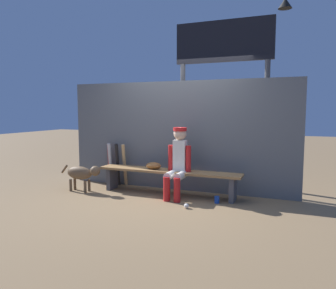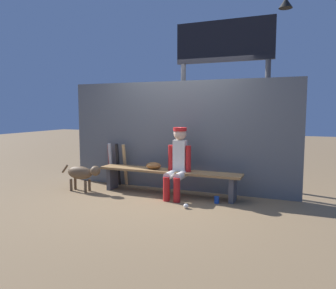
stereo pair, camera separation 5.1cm
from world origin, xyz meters
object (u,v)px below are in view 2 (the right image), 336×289
player_seated (178,160)px  dog (82,173)px  bat_aluminum_black (118,164)px  scoreboard (227,62)px  baseball_glove (154,166)px  bat_aluminum_red (110,164)px  cup_on_bench (173,166)px  cup_on_ground (217,200)px  bat_aluminum_silver (111,164)px  baseball (186,206)px  dugout_bench (168,175)px  bat_wood_tan (125,165)px

player_seated → dog: player_seated is taller
bat_aluminum_black → scoreboard: (1.94, 0.85, 1.98)m
baseball_glove → bat_aluminum_red: bat_aluminum_red is taller
cup_on_bench → cup_on_ground: bearing=-17.4°
baseball_glove → bat_aluminum_silver: (-1.06, 0.26, -0.08)m
player_seated → baseball: 0.88m
dugout_bench → baseball_glove: size_ratio=9.22×
dugout_bench → player_seated: size_ratio=2.16×
dugout_bench → baseball_glove: bearing=180.0°
scoreboard → dog: scoreboard is taller
bat_aluminum_silver → baseball_glove: bearing=-14.0°
dugout_bench → bat_wood_tan: (-1.04, 0.30, 0.07)m
bat_aluminum_red → dog: (-0.14, -0.71, -0.07)m
bat_aluminum_red → cup_on_ground: bat_aluminum_red is taller
bat_wood_tan → dog: 0.85m
bat_aluminum_black → scoreboard: size_ratio=0.24×
dugout_bench → player_seated: bearing=-25.7°
cup_on_ground → baseball: bearing=-128.5°
baseball_glove → cup_on_bench: (0.34, 0.08, -0.01)m
baseball_glove → bat_aluminum_black: (-0.90, 0.28, -0.08)m
dugout_bench → dog: dog is taller
baseball → cup_on_bench: 0.99m
cup_on_ground → scoreboard: (-0.17, 1.33, 2.34)m
baseball → dugout_bench: bearing=131.0°
bat_aluminum_silver → baseball: size_ratio=11.27×
dog → baseball_glove: bearing=16.8°
dugout_bench → bat_wood_tan: size_ratio=3.11×
dugout_bench → baseball: size_ratio=34.87×
bat_aluminum_silver → cup_on_ground: (2.26, -0.46, -0.36)m
dugout_bench → scoreboard: (0.76, 1.13, 2.05)m
bat_aluminum_red → cup_on_ground: size_ratio=7.34×
cup_on_ground → scoreboard: size_ratio=0.03×
dog → bat_aluminum_black: bearing=61.8°
bat_aluminum_silver → dog: 0.68m
dugout_bench → cup_on_bench: 0.18m
player_seated → cup_on_bench: player_seated is taller
bat_wood_tan → bat_aluminum_black: 0.15m
cup_on_ground → scoreboard: bearing=97.2°
cup_on_ground → dugout_bench: bearing=168.2°
player_seated → baseball: size_ratio=16.13×
player_seated → baseball_glove: (-0.50, 0.11, -0.14)m
baseball → cup_on_bench: bearing=124.7°
bat_aluminum_silver → cup_on_bench: bat_aluminum_silver is taller
dugout_bench → bat_wood_tan: 1.08m
bat_wood_tan → baseball: size_ratio=11.21×
bat_wood_tan → bat_aluminum_black: (-0.15, -0.02, 0.00)m
bat_wood_tan → bat_aluminum_red: size_ratio=1.03×
bat_aluminum_black → baseball_glove: bearing=-17.2°
bat_wood_tan → bat_aluminum_silver: bat_aluminum_silver is taller
bat_aluminum_red → bat_aluminum_silver: bearing=-49.4°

